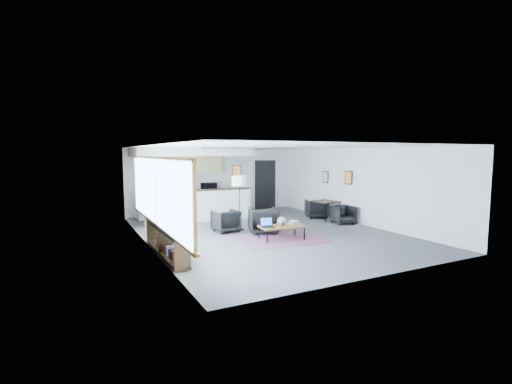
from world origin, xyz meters
name	(u,v)px	position (x,y,z in m)	size (l,w,h in m)	color
room	(267,190)	(0.00, 0.00, 1.30)	(7.02, 9.02, 2.62)	#49494B
window	(156,194)	(-3.46, -0.90, 1.46)	(0.10, 5.95, 1.66)	#8CBFFF
console	(166,241)	(-3.30, -1.05, 0.33)	(0.35, 3.00, 0.80)	black
kitchenette	(191,181)	(-1.20, 3.71, 1.38)	(4.20, 1.96, 2.60)	white
doorway	(265,184)	(2.30, 4.42, 1.07)	(1.10, 0.12, 2.15)	black
track_light	(221,150)	(-0.59, 2.20, 2.53)	(1.60, 0.07, 0.15)	silver
wall_art_lower	(348,178)	(3.47, 0.40, 1.55)	(0.03, 0.38, 0.48)	black
wall_art_upper	(325,177)	(3.47, 1.70, 1.50)	(0.03, 0.34, 0.44)	black
kilim_rug	(282,239)	(-0.06, -0.96, 0.01)	(2.40, 1.72, 0.01)	#61334C
coffee_table	(282,227)	(-0.06, -0.96, 0.37)	(1.27, 0.76, 0.40)	brown
laptop	(267,224)	(-0.51, -0.92, 0.47)	(0.39, 0.33, 0.25)	black
ceramic_pot	(282,221)	(-0.07, -0.96, 0.52)	(0.26, 0.26, 0.26)	gray
book_stack	(294,222)	(0.39, -0.88, 0.44)	(0.32, 0.28, 0.09)	silver
coaster	(291,227)	(0.10, -1.22, 0.40)	(0.12, 0.12, 0.01)	#E5590C
armchair_left	(226,220)	(-1.05, 0.72, 0.37)	(0.72, 0.67, 0.74)	black
armchair_right	(263,219)	(-0.12, 0.02, 0.42)	(0.82, 0.77, 0.84)	black
floor_lamp	(239,183)	(-0.54, 0.82, 1.49)	(0.61, 0.61, 1.71)	black
dining_table	(325,203)	(2.98, 1.04, 0.62)	(0.91, 0.91, 0.68)	black
dining_chair_near	(343,215)	(3.00, 0.09, 0.29)	(0.57, 0.54, 0.59)	black
dining_chair_far	(316,209)	(2.91, 1.47, 0.33)	(0.63, 0.59, 0.65)	black
microwave	(209,186)	(-0.35, 4.15, 1.12)	(0.57, 0.32, 0.39)	black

